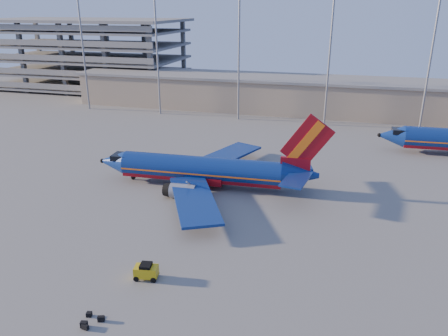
{
  "coord_description": "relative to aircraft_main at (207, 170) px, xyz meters",
  "views": [
    {
      "loc": [
        19.19,
        -52.38,
        25.36
      ],
      "look_at": [
        3.71,
        2.63,
        4.0
      ],
      "focal_mm": 35.0,
      "sensor_mm": 36.0,
      "label": 1
    }
  ],
  "objects": [
    {
      "name": "aircraft_main",
      "position": [
        0.0,
        0.0,
        0.0
      ],
      "size": [
        34.96,
        33.58,
        11.83
      ],
      "rotation": [
        0.0,
        0.0,
        0.05
      ],
      "color": "navy",
      "rests_on": "ground"
    },
    {
      "name": "luggage_pile",
      "position": [
        -0.33,
        -31.39,
        -2.29
      ],
      "size": [
        1.93,
        1.97,
        0.52
      ],
      "color": "black",
      "rests_on": "ground"
    },
    {
      "name": "ground",
      "position": [
        -0.42,
        -4.85,
        -2.53
      ],
      "size": [
        220.0,
        220.0,
        0.0
      ],
      "primitive_type": "plane",
      "color": "slate",
      "rests_on": "ground"
    },
    {
      "name": "terminal_building",
      "position": [
        9.58,
        53.15,
        1.79
      ],
      "size": [
        122.0,
        16.0,
        8.5
      ],
      "color": "gray",
      "rests_on": "ground"
    },
    {
      "name": "light_mast_row",
      "position": [
        4.58,
        41.15,
        15.03
      ],
      "size": [
        101.6,
        1.6,
        28.65
      ],
      "color": "gray",
      "rests_on": "ground"
    },
    {
      "name": "parking_garage",
      "position": [
        -62.42,
        69.2,
        9.2
      ],
      "size": [
        62.0,
        32.0,
        21.4
      ],
      "color": "slate",
      "rests_on": "ground"
    },
    {
      "name": "baggage_tug",
      "position": [
        1.48,
        -24.06,
        -1.67
      ],
      "size": [
        2.49,
        1.74,
        1.65
      ],
      "rotation": [
        0.0,
        0.0,
        0.16
      ],
      "color": "gold",
      "rests_on": "ground"
    }
  ]
}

